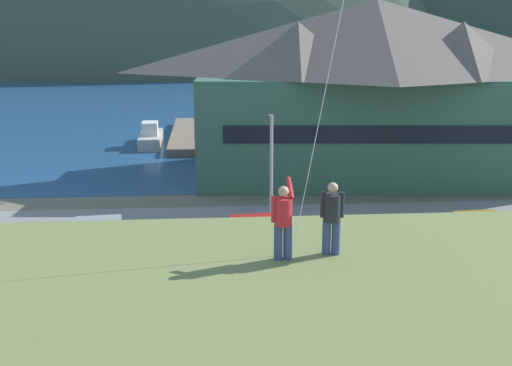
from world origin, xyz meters
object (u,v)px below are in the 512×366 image
harbor_lodge (373,84)px  parking_light_pole (271,165)px  parked_car_corner_spot (201,294)px  wharf_dock (189,135)px  parked_car_lone_by_shed (255,236)px  moored_boat_outer_mooring (226,135)px  parked_car_front_row_end (477,232)px  person_kite_flyer (283,220)px  moored_boat_wharfside (151,138)px  parked_car_back_row_right (97,238)px  parked_car_front_row_silver (359,297)px  person_companion (332,216)px

harbor_lodge → parking_light_pole: harbor_lodge is taller
parked_car_corner_spot → wharf_dock: bearing=92.4°
wharf_dock → parked_car_corner_spot: (1.49, -35.64, 0.71)m
wharf_dock → parked_car_lone_by_shed: 29.79m
moored_boat_outer_mooring → parked_car_front_row_end: size_ratio=1.47×
person_kite_flyer → harbor_lodge: bearing=71.8°
moored_boat_outer_mooring → parked_car_lone_by_shed: (0.59, -27.56, 0.34)m
moored_boat_wharfside → parked_car_lone_by_shed: (7.17, -26.70, 0.34)m
harbor_lodge → moored_boat_outer_mooring: harbor_lodge is taller
parked_car_front_row_end → moored_boat_wharfside: bearing=123.4°
harbor_lodge → wharf_dock: (-13.17, 14.45, -6.12)m
harbor_lodge → wharf_dock: harbor_lodge is taller
parked_car_back_row_right → parked_car_lone_by_shed: bearing=-2.2°
parked_car_lone_by_shed → parked_car_front_row_end: size_ratio=1.01×
parked_car_corner_spot → parked_car_front_row_silver: size_ratio=0.99×
wharf_dock → person_companion: (4.70, -43.58, 6.25)m
wharf_dock → parked_car_back_row_right: 29.45m
parked_car_back_row_right → person_kite_flyer: person_kite_flyer is taller
parked_car_corner_spot → moored_boat_wharfside: bearing=98.2°
wharf_dock → moored_boat_wharfside: (-3.25, -2.81, 0.37)m
parked_car_front_row_silver → parked_car_back_row_right: same height
parked_car_front_row_silver → parked_car_front_row_end: 9.82m
harbor_lodge → wharf_dock: 20.49m
parked_car_front_row_silver → parked_car_lone_by_shed: 7.61m
parked_car_corner_spot → person_kite_flyer: size_ratio=2.27×
moored_boat_wharfside → parked_car_back_row_right: size_ratio=1.35×
parked_car_corner_spot → parking_light_pole: size_ratio=0.70×
moored_boat_outer_mooring → person_companion: size_ratio=3.64×
harbor_lodge → parking_light_pole: (-8.15, -11.55, -2.81)m
parked_car_front_row_silver → parked_car_back_row_right: size_ratio=0.97×
parked_car_back_row_right → parked_car_corner_spot: bearing=-52.4°
wharf_dock → parked_car_lone_by_shed: size_ratio=3.60×
parking_light_pole → person_kite_flyer: 18.11m
parked_car_front_row_silver → harbor_lodge: bearing=74.9°
parked_car_front_row_silver → parked_car_corner_spot: bearing=172.9°
wharf_dock → parking_light_pole: (5.02, -26.00, 3.30)m
parked_car_front_row_silver → person_kite_flyer: (-3.72, -7.44, 5.55)m
moored_boat_wharfside → person_kite_flyer: bearing=-80.6°
moored_boat_wharfside → parked_car_back_row_right: 26.43m
wharf_dock → parked_car_front_row_silver: bearing=-78.7°
parked_car_front_row_end → parking_light_pole: size_ratio=0.71×
parked_car_front_row_silver → parking_light_pole: parking_light_pole is taller
parking_light_pole → person_companion: bearing=-91.0°
parked_car_front_row_silver → parking_light_pole: bearing=102.2°
harbor_lodge → moored_boat_outer_mooring: (-9.85, 12.49, -5.75)m
parked_car_lone_by_shed → parked_car_front_row_end: (10.62, -0.26, 0.00)m
parked_car_front_row_silver → person_companion: 9.44m
harbor_lodge → parked_car_back_row_right: harbor_lodge is taller
parked_car_corner_spot → parked_car_lone_by_shed: 6.59m
parking_light_pole → parked_car_front_row_end: bearing=-21.6°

